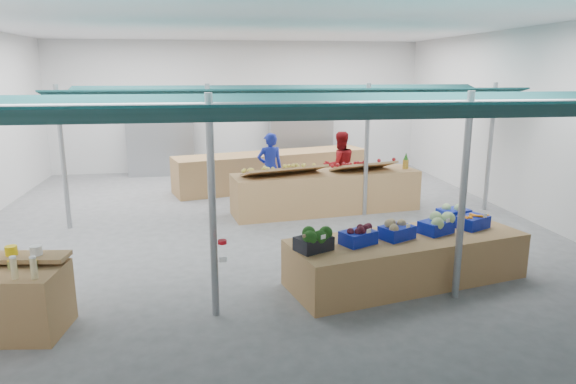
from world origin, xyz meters
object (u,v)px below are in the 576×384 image
(fruit_counter, at_px, (326,192))
(vendor_right, at_px, (340,166))
(vendor_left, at_px, (270,168))
(veg_counter, at_px, (407,259))

(fruit_counter, distance_m, vendor_right, 1.32)
(fruit_counter, height_order, vendor_right, vendor_right)
(fruit_counter, bearing_deg, vendor_right, 53.75)
(vendor_left, height_order, vendor_right, same)
(veg_counter, height_order, vendor_left, vendor_left)
(fruit_counter, height_order, vendor_left, vendor_left)
(fruit_counter, distance_m, vendor_left, 1.68)
(veg_counter, bearing_deg, vendor_left, 92.96)
(fruit_counter, relative_size, vendor_right, 2.50)
(vendor_left, relative_size, vendor_right, 1.00)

